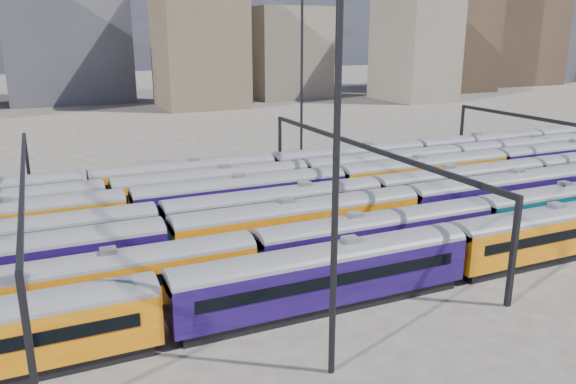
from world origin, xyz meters
name	(u,v)px	position (x,y,z in m)	size (l,w,h in m)	color
ground	(267,235)	(0.00, 0.00, 0.00)	(500.00, 500.00, 0.00)	#46403B
rake_0	(325,269)	(-1.78, -15.00, 2.85)	(154.00, 3.22, 5.43)	black
rake_1	(378,232)	(5.68, -10.00, 2.77)	(149.78, 3.13, 5.27)	black
rake_2	(299,220)	(1.03, -5.00, 2.93)	(158.28, 3.30, 5.58)	black
rake_3	(375,193)	(11.79, 0.00, 2.80)	(129.70, 3.16, 5.33)	black
rake_4	(128,207)	(-11.76, 5.00, 2.88)	(133.49, 3.25, 5.49)	black
rake_5	(108,196)	(-12.96, 10.00, 2.80)	(129.50, 3.16, 5.32)	black
rake_6	(273,167)	(6.86, 15.00, 2.77)	(128.30, 3.13, 5.27)	black
gantry_1	(24,189)	(-20.00, 0.00, 6.79)	(0.35, 40.35, 8.03)	black
gantry_2	(361,156)	(10.00, 0.00, 6.79)	(0.35, 40.35, 8.03)	black
mast_2	(337,124)	(-5.00, -22.00, 13.97)	(1.40, 0.50, 25.60)	black
mast_3	(302,67)	(15.00, 24.00, 13.97)	(1.40, 0.50, 25.60)	black
skyline	(444,25)	(104.75, 105.73, 20.83)	(399.22, 60.48, 50.03)	#665B4C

